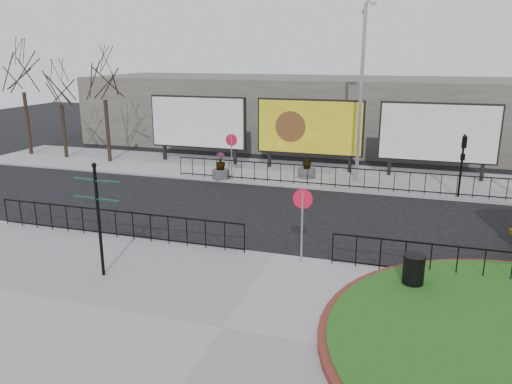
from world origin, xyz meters
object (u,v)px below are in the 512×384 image
at_px(fingerpost_sign, 98,209).
at_px(planter_b, 307,169).
at_px(litter_bin, 413,273).
at_px(lamp_post, 361,92).
at_px(planter_a, 221,169).
at_px(billboard_mid, 310,127).

bearing_deg(fingerpost_sign, planter_b, 83.33).
bearing_deg(litter_bin, fingerpost_sign, -168.96).
xyz_separation_m(lamp_post, litter_bin, (2.99, -12.45, -4.16)).
xyz_separation_m(litter_bin, planter_b, (-5.70, 12.45, -0.07)).
height_order(planter_a, planter_b, planter_a).
xyz_separation_m(billboard_mid, planter_a, (-4.14, -3.57, -1.96)).
height_order(lamp_post, planter_a, lamp_post).
xyz_separation_m(billboard_mid, planter_b, (0.30, -1.97, -2.01)).
bearing_deg(planter_a, planter_b, 19.82).
xyz_separation_m(fingerpost_sign, planter_b, (3.41, 14.22, -1.67)).
relative_size(lamp_post, planter_b, 6.66).
bearing_deg(planter_b, litter_bin, -65.40).
bearing_deg(lamp_post, litter_bin, -76.48).
relative_size(billboard_mid, planter_a, 4.32).
bearing_deg(fingerpost_sign, planter_a, 101.47).
bearing_deg(lamp_post, fingerpost_sign, -113.26).
relative_size(lamp_post, litter_bin, 8.57).
xyz_separation_m(fingerpost_sign, litter_bin, (9.11, 1.78, -1.60)).
xyz_separation_m(billboard_mid, lamp_post, (3.01, -1.97, 2.23)).
relative_size(billboard_mid, litter_bin, 5.75).
distance_m(litter_bin, planter_b, 13.69).
height_order(fingerpost_sign, planter_a, fingerpost_sign).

